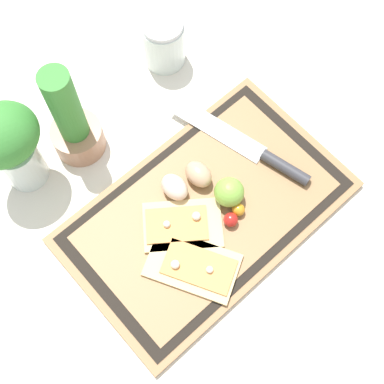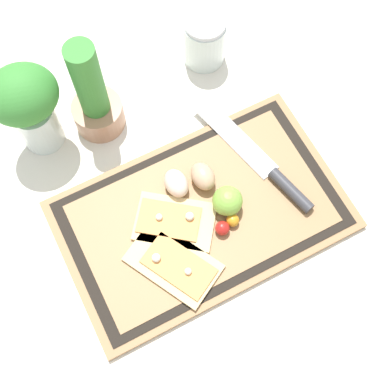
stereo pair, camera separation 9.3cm
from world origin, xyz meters
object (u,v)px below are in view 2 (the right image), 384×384
egg_pink (176,183)px  cherry_tomato_red (222,228)px  lime (227,201)px  herb_glass (27,105)px  sauce_jar (204,42)px  pizza_slice_far (174,221)px  cherry_tomato_yellow (233,220)px  knife (272,172)px  egg_brown (203,176)px  herb_pot (94,100)px  pizza_slice_near (174,263)px

egg_pink → cherry_tomato_red: egg_pink is taller
lime → herb_glass: (-0.25, 0.30, 0.08)m
sauce_jar → herb_glass: herb_glass is taller
herb_glass → egg_pink: bearing=-50.9°
pizza_slice_far → cherry_tomato_yellow: (0.09, -0.05, 0.01)m
knife → cherry_tomato_yellow: (-0.11, -0.05, 0.00)m
pizza_slice_far → egg_brown: (0.09, 0.05, 0.02)m
cherry_tomato_yellow → herb_pot: bearing=112.3°
egg_brown → egg_pink: 0.05m
pizza_slice_far → herb_pot: bearing=97.1°
pizza_slice_near → knife: (0.24, 0.07, 0.00)m
lime → herb_pot: bearing=115.5°
lime → cherry_tomato_red: lime is taller
knife → cherry_tomato_red: 0.15m
cherry_tomato_yellow → pizza_slice_near: bearing=-170.5°
pizza_slice_far → herb_glass: herb_glass is taller
cherry_tomato_yellow → sauce_jar: (0.13, 0.36, 0.02)m
herb_glass → sauce_jar: bearing=3.9°
egg_brown → cherry_tomato_red: egg_brown is taller
pizza_slice_far → sauce_jar: (0.22, 0.31, 0.03)m
pizza_slice_near → egg_pink: egg_pink is taller
herb_pot → herb_glass: (-0.11, 0.02, 0.04)m
pizza_slice_near → lime: 0.15m
egg_brown → egg_pink: (-0.05, 0.01, 0.00)m
pizza_slice_far → cherry_tomato_red: cherry_tomato_red is taller
lime → herb_pot: 0.31m
knife → cherry_tomato_yellow: 0.12m
knife → sauce_jar: sauce_jar is taller
lime → knife: bearing=10.3°
cherry_tomato_yellow → herb_glass: (-0.24, 0.33, 0.10)m
knife → pizza_slice_far: bearing=-179.5°
pizza_slice_near → cherry_tomato_yellow: (0.13, 0.02, 0.01)m
pizza_slice_near → knife: bearing=16.9°
pizza_slice_far → sauce_jar: size_ratio=1.52×
lime → cherry_tomato_yellow: size_ratio=2.32×
pizza_slice_far → herb_glass: (-0.15, 0.28, 0.10)m
pizza_slice_far → lime: 0.10m
cherry_tomato_red → herb_glass: 0.41m
sauce_jar → lime: bearing=-110.8°
herb_pot → herb_glass: herb_pot is taller
pizza_slice_far → cherry_tomato_yellow: bearing=-27.6°
pizza_slice_far → knife: (0.21, 0.00, 0.00)m
cherry_tomato_red → cherry_tomato_yellow: cherry_tomato_red is taller
herb_pot → sauce_jar: 0.26m
knife → egg_brown: 0.13m
cherry_tomato_yellow → herb_glass: herb_glass is taller
knife → sauce_jar: 0.31m
pizza_slice_near → pizza_slice_far: size_ratio=1.08×
pizza_slice_near → knife: 0.25m
lime → herb_glass: herb_glass is taller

